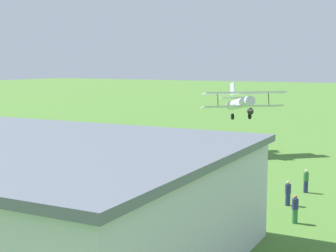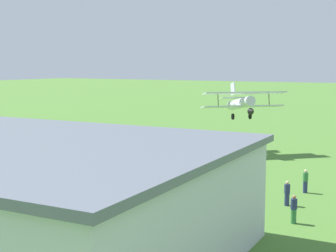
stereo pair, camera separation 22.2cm
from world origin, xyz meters
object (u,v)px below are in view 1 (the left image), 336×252
at_px(person_crossing_taxiway, 288,193).
at_px(person_at_fence_line, 295,209).
at_px(biplane, 241,102).
at_px(person_by_parked_cars, 306,181).

bearing_deg(person_crossing_taxiway, person_at_fence_line, 112.39).
height_order(biplane, person_by_parked_cars, biplane).
distance_m(person_by_parked_cars, person_at_fence_line, 7.52).
distance_m(person_crossing_taxiway, person_at_fence_line, 3.77).
height_order(biplane, person_crossing_taxiway, biplane).
xyz_separation_m(biplane, person_by_parked_cars, (-10.17, 13.15, -4.45)).
relative_size(biplane, person_crossing_taxiway, 4.63).
relative_size(person_crossing_taxiway, person_by_parked_cars, 0.96).
xyz_separation_m(biplane, person_crossing_taxiway, (-10.00, 17.08, -4.48)).
height_order(biplane, person_at_fence_line, biplane).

